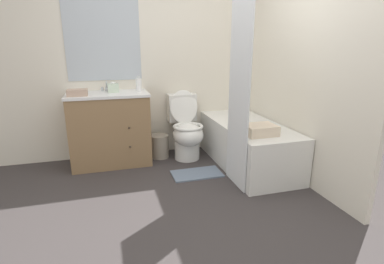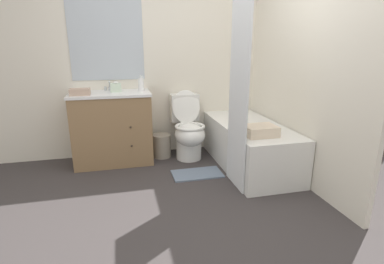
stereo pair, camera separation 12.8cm
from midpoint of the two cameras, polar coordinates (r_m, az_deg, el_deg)
ground_plane at (r=2.66m, az=3.34°, el=-15.59°), size 14.00×14.00×0.00m
wall_back at (r=3.95m, az=-4.00°, el=14.04°), size 8.00×0.06×2.50m
wall_right at (r=3.56m, az=18.94°, el=12.96°), size 0.05×2.71×2.50m
vanity_cabinet at (r=3.73m, az=-13.93°, el=0.88°), size 0.93×0.55×0.87m
sink_faucet at (r=3.83m, az=-14.42°, el=8.23°), size 0.14×0.12×0.12m
toilet at (r=3.78m, az=0.25°, el=0.30°), size 0.38×0.63×0.85m
bathtub at (r=3.64m, az=11.75°, el=-2.37°), size 0.68×1.52×0.52m
shower_curtain at (r=2.92m, az=10.13°, el=7.75°), size 0.02×0.45×1.96m
wastebasket at (r=3.88m, az=-4.84°, el=-2.63°), size 0.23×0.23×0.30m
tissue_box at (r=3.70m, az=-13.33°, el=8.27°), size 0.13×0.13×0.12m
soap_dispenser at (r=3.69m, az=-8.68°, el=9.01°), size 0.07×0.07×0.18m
hand_towel_folded at (r=3.54m, az=-19.59°, el=7.21°), size 0.22×0.14×0.07m
bath_towel_folded at (r=3.13m, az=14.01°, el=0.26°), size 0.32×0.26×0.10m
bath_mat at (r=3.40m, az=2.08°, el=-7.97°), size 0.56×0.31×0.02m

